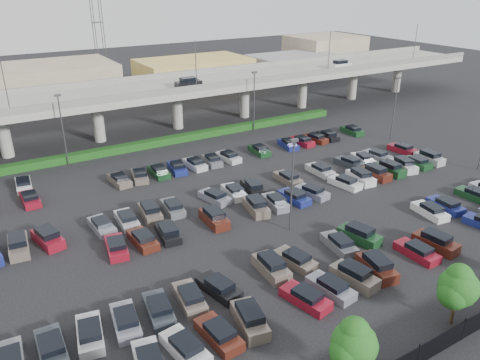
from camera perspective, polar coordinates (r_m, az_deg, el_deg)
name	(u,v)px	position (r m, az deg, el deg)	size (l,w,h in m)	color
ground	(250,202)	(56.62, 1.22, -2.67)	(280.00, 280.00, 0.00)	black
overpass	(148,93)	(81.56, -11.15, 10.35)	(150.00, 13.00, 15.80)	gray
hedge	(168,141)	(77.08, -8.80, 4.78)	(66.00, 1.60, 1.10)	#194012
fence	(454,336)	(39.33, 24.62, -16.86)	(70.00, 0.10, 2.00)	black
tree_row	(449,292)	(38.92, 24.17, -12.39)	(65.07, 3.66, 5.94)	#332316
parked_cars	(266,212)	(52.98, 3.17, -3.93)	(62.88, 41.62, 1.67)	slate
light_poles	(211,155)	(53.84, -3.58, 3.09)	(66.90, 48.38, 10.30)	#434348
distant_buildings	(154,75)	(113.89, -10.50, 12.44)	(138.00, 24.00, 9.00)	gray
comm_tower	(97,20)	(121.28, -17.03, 18.18)	(2.40, 2.40, 30.00)	#434348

